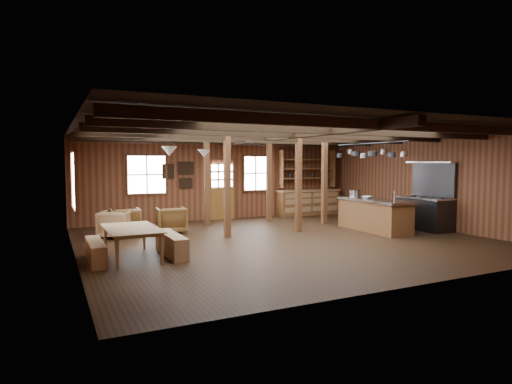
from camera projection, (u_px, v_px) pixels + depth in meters
room at (285, 186)px, 10.93m from camera, size 10.04×9.04×2.84m
ceiling_joists at (282, 136)px, 11.00m from camera, size 9.80×8.82×0.18m
timber_posts at (266, 182)px, 13.03m from camera, size 3.95×2.35×2.80m
back_door at (222, 194)px, 14.96m from camera, size 1.02×0.08×2.15m
window_back_left at (147, 175)px, 13.79m from camera, size 1.32×0.06×1.32m
window_back_right at (255, 173)px, 15.49m from camera, size 1.02×0.06×1.32m
window_left at (74, 181)px, 9.21m from camera, size 0.14×1.24×1.32m
notice_boards at (180, 173)px, 14.26m from camera, size 1.08×0.03×0.90m
back_counter at (308, 199)px, 16.24m from camera, size 2.55×0.60×2.45m
pendant_lamps at (189, 152)px, 10.79m from camera, size 1.86×2.36×0.66m
pot_rack at (367, 153)px, 12.52m from camera, size 0.39×3.00×0.45m
kitchen_island at (374, 215)px, 12.45m from camera, size 0.97×2.53×1.20m
step_stool at (370, 223)px, 12.53m from camera, size 0.58×0.47×0.45m
commercial_range at (426, 208)px, 12.71m from camera, size 0.84×1.64×2.03m
dining_table at (134, 243)px, 8.89m from camera, size 1.04×1.85×0.65m
bench_wall at (96, 252)px, 8.57m from camera, size 0.29×1.53×0.42m
bench_aisle at (171, 244)px, 9.24m from camera, size 0.31×1.68×0.46m
armchair_a at (125, 221)px, 11.83m from camera, size 0.83×0.85×0.74m
armchair_b at (171, 220)px, 12.05m from camera, size 0.87×0.89×0.74m
armchair_c at (115, 224)px, 11.31m from camera, size 1.03×1.04×0.72m
counter_pot at (355, 193)px, 13.23m from camera, size 0.33×0.33×0.20m
bowl at (367, 197)px, 12.56m from camera, size 0.37×0.37×0.07m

